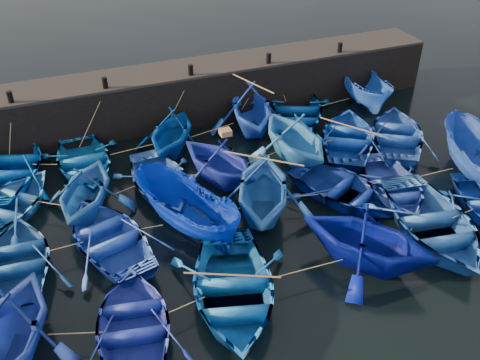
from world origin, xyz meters
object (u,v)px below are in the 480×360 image
object	(u,v)px
boat_8	(160,181)
wooden_crate	(225,132)
boat_13	(19,260)
boat_0	(10,168)
boat_20	(9,329)

from	to	relation	value
boat_8	wooden_crate	bearing A→B (deg)	-7.39
boat_8	boat_13	distance (m)	6.21
boat_0	wooden_crate	bearing A→B (deg)	176.80
boat_8	boat_20	distance (m)	8.69
boat_8	boat_13	xyz separation A→B (m)	(-5.55, -2.78, -0.01)
boat_8	boat_20	world-z (taller)	boat_20
boat_8	wooden_crate	world-z (taller)	wooden_crate
boat_20	boat_0	bearing A→B (deg)	109.69
boat_0	boat_13	bearing A→B (deg)	109.11
boat_13	boat_20	bearing A→B (deg)	89.14
boat_20	wooden_crate	distance (m)	10.67
boat_0	wooden_crate	xyz separation A→B (m)	(8.42, -3.30, 1.74)
wooden_crate	boat_0	bearing A→B (deg)	158.58
boat_13	wooden_crate	xyz separation A→B (m)	(8.33, 2.58, 1.84)
boat_0	boat_13	xyz separation A→B (m)	(0.09, -5.88, -0.10)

